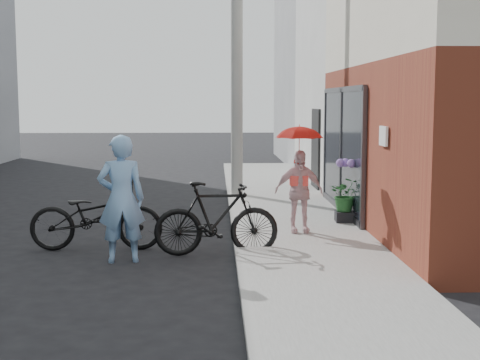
{
  "coord_description": "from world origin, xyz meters",
  "views": [
    {
      "loc": [
        0.6,
        -9.92,
        2.35
      ],
      "look_at": [
        0.98,
        0.64,
        1.1
      ],
      "focal_mm": 50.0,
      "sensor_mm": 36.0,
      "label": 1
    }
  ],
  "objects": [
    {
      "name": "planter",
      "position": [
        3.0,
        2.25,
        0.22
      ],
      "size": [
        0.38,
        0.38,
        0.19
      ],
      "primitive_type": "cube",
      "rotation": [
        0.0,
        0.0,
        -0.05
      ],
      "color": "black",
      "rests_on": "sidewalk"
    },
    {
      "name": "officer",
      "position": [
        -0.78,
        -0.24,
        0.94
      ],
      "size": [
        0.75,
        0.56,
        1.87
      ],
      "primitive_type": "imported",
      "rotation": [
        0.0,
        0.0,
        3.31
      ],
      "color": "#7BAADB",
      "rests_on": "ground"
    },
    {
      "name": "potted_plant",
      "position": [
        3.0,
        2.25,
        0.63
      ],
      "size": [
        0.58,
        0.5,
        0.64
      ],
      "primitive_type": "imported",
      "color": "#235927",
      "rests_on": "planter"
    },
    {
      "name": "parasol",
      "position": [
        2.0,
        1.29,
        1.87
      ],
      "size": [
        0.78,
        0.78,
        0.68
      ],
      "primitive_type": "imported",
      "color": "red",
      "rests_on": "kimono_woman"
    },
    {
      "name": "ground",
      "position": [
        0.0,
        0.0,
        0.0
      ],
      "size": [
        80.0,
        80.0,
        0.0
      ],
      "primitive_type": "plane",
      "color": "black",
      "rests_on": "ground"
    },
    {
      "name": "bike_right",
      "position": [
        0.6,
        0.13,
        0.57
      ],
      "size": [
        1.93,
        0.65,
        1.14
      ],
      "primitive_type": "imported",
      "rotation": [
        0.0,
        0.0,
        1.63
      ],
      "color": "black",
      "rests_on": "ground"
    },
    {
      "name": "sidewalk",
      "position": [
        2.1,
        2.0,
        0.06
      ],
      "size": [
        2.2,
        24.0,
        0.12
      ],
      "primitive_type": "cube",
      "color": "gray",
      "rests_on": "ground"
    },
    {
      "name": "curb",
      "position": [
        0.94,
        2.0,
        0.06
      ],
      "size": [
        0.12,
        24.0,
        0.12
      ],
      "primitive_type": "cube",
      "color": "#9E9E99",
      "rests_on": "ground"
    },
    {
      "name": "kimono_woman",
      "position": [
        2.0,
        1.29,
        0.82
      ],
      "size": [
        0.85,
        0.4,
        1.41
      ],
      "primitive_type": "imported",
      "rotation": [
        0.0,
        0.0,
        0.07
      ],
      "color": "beige",
      "rests_on": "sidewalk"
    },
    {
      "name": "bike_left",
      "position": [
        -1.3,
        0.56,
        0.55
      ],
      "size": [
        2.09,
        0.76,
        1.09
      ],
      "primitive_type": "imported",
      "rotation": [
        0.0,
        0.0,
        1.59
      ],
      "color": "black",
      "rests_on": "ground"
    },
    {
      "name": "utility_pole",
      "position": [
        1.1,
        6.0,
        3.5
      ],
      "size": [
        0.28,
        0.28,
        7.0
      ],
      "primitive_type": "cylinder",
      "color": "#9E9E99",
      "rests_on": "ground"
    },
    {
      "name": "east_building_far",
      "position": [
        7.2,
        16.0,
        3.5
      ],
      "size": [
        8.0,
        8.0,
        7.0
      ],
      "primitive_type": "cube",
      "color": "gray",
      "rests_on": "ground"
    },
    {
      "name": "plaster_building",
      "position": [
        7.2,
        9.0,
        3.5
      ],
      "size": [
        8.0,
        6.0,
        7.0
      ],
      "primitive_type": "cube",
      "color": "silver",
      "rests_on": "ground"
    }
  ]
}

